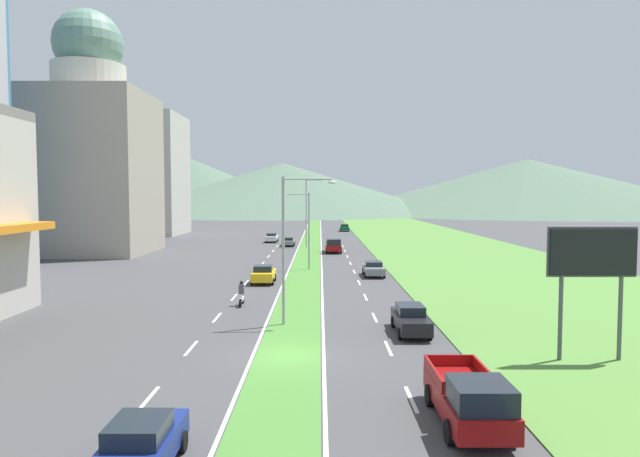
{
  "coord_description": "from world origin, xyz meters",
  "views": [
    {
      "loc": [
        1.57,
        -26.62,
        7.89
      ],
      "look_at": [
        1.36,
        34.52,
        4.23
      ],
      "focal_mm": 31.02,
      "sensor_mm": 36.0,
      "label": 1
    }
  ],
  "objects_px": {
    "street_lamp_far": "(310,209)",
    "street_lamp_near": "(292,239)",
    "car_4": "(274,237)",
    "car_7": "(143,445)",
    "car_3": "(266,274)",
    "car_6": "(375,269)",
    "car_2": "(346,228)",
    "car_5": "(290,241)",
    "street_lamp_mid": "(308,225)",
    "car_1": "(413,319)",
    "billboard_roadside": "(595,261)",
    "pickup_truck_0": "(335,246)",
    "pickup_truck_1": "(472,399)",
    "motorcycle_rider": "(244,295)"
  },
  "relations": [
    {
      "from": "car_7",
      "to": "street_lamp_far",
      "type": "bearing_deg",
      "value": -2.76
    },
    {
      "from": "street_lamp_near",
      "to": "billboard_roadside",
      "type": "xyz_separation_m",
      "value": [
        14.66,
        -7.36,
        -0.43
      ]
    },
    {
      "from": "billboard_roadside",
      "to": "car_3",
      "type": "xyz_separation_m",
      "value": [
        -17.92,
        23.57,
        -4.01
      ]
    },
    {
      "from": "car_5",
      "to": "pickup_truck_1",
      "type": "distance_m",
      "value": 68.36
    },
    {
      "from": "car_2",
      "to": "car_4",
      "type": "distance_m",
      "value": 31.66
    },
    {
      "from": "street_lamp_far",
      "to": "pickup_truck_0",
      "type": "bearing_deg",
      "value": -64.55
    },
    {
      "from": "street_lamp_mid",
      "to": "car_2",
      "type": "relative_size",
      "value": 1.85
    },
    {
      "from": "pickup_truck_1",
      "to": "car_3",
      "type": "bearing_deg",
      "value": -161.89
    },
    {
      "from": "car_4",
      "to": "car_5",
      "type": "bearing_deg",
      "value": -155.92
    },
    {
      "from": "car_1",
      "to": "car_6",
      "type": "xyz_separation_m",
      "value": [
        0.04,
        22.39,
        -0.07
      ]
    },
    {
      "from": "street_lamp_far",
      "to": "street_lamp_near",
      "type": "bearing_deg",
      "value": -90.03
    },
    {
      "from": "car_1",
      "to": "car_6",
      "type": "distance_m",
      "value": 22.39
    },
    {
      "from": "car_3",
      "to": "car_4",
      "type": "height_order",
      "value": "car_3"
    },
    {
      "from": "car_1",
      "to": "car_4",
      "type": "xyz_separation_m",
      "value": [
        -13.36,
        61.9,
        -0.02
      ]
    },
    {
      "from": "billboard_roadside",
      "to": "pickup_truck_1",
      "type": "height_order",
      "value": "billboard_roadside"
    },
    {
      "from": "street_lamp_near",
      "to": "car_2",
      "type": "relative_size",
      "value": 2.05
    },
    {
      "from": "car_1",
      "to": "pickup_truck_0",
      "type": "distance_m",
      "value": 44.69
    },
    {
      "from": "billboard_roadside",
      "to": "car_6",
      "type": "height_order",
      "value": "billboard_roadside"
    },
    {
      "from": "car_4",
      "to": "motorcycle_rider",
      "type": "relative_size",
      "value": 2.39
    },
    {
      "from": "street_lamp_near",
      "to": "pickup_truck_0",
      "type": "xyz_separation_m",
      "value": [
        3.71,
        42.62,
        -4.26
      ]
    },
    {
      "from": "car_2",
      "to": "car_7",
      "type": "xyz_separation_m",
      "value": [
        -10.53,
        -106.5,
        0.01
      ]
    },
    {
      "from": "car_6",
      "to": "pickup_truck_0",
      "type": "distance_m",
      "value": 22.43
    },
    {
      "from": "street_lamp_mid",
      "to": "car_4",
      "type": "height_order",
      "value": "street_lamp_mid"
    },
    {
      "from": "car_3",
      "to": "car_7",
      "type": "height_order",
      "value": "car_3"
    },
    {
      "from": "street_lamp_mid",
      "to": "pickup_truck_0",
      "type": "xyz_separation_m",
      "value": [
        3.39,
        17.49,
        -3.76
      ]
    },
    {
      "from": "street_lamp_far",
      "to": "car_5",
      "type": "relative_size",
      "value": 2.29
    },
    {
      "from": "car_7",
      "to": "car_6",
      "type": "bearing_deg",
      "value": -15.07
    },
    {
      "from": "car_6",
      "to": "street_lamp_near",
      "type": "bearing_deg",
      "value": -19.07
    },
    {
      "from": "pickup_truck_0",
      "to": "motorcycle_rider",
      "type": "distance_m",
      "value": 37.39
    },
    {
      "from": "car_4",
      "to": "car_7",
      "type": "relative_size",
      "value": 1.16
    },
    {
      "from": "pickup_truck_0",
      "to": "pickup_truck_1",
      "type": "relative_size",
      "value": 1.0
    },
    {
      "from": "car_6",
      "to": "motorcycle_rider",
      "type": "relative_size",
      "value": 2.13
    },
    {
      "from": "car_1",
      "to": "car_5",
      "type": "xyz_separation_m",
      "value": [
        -10.14,
        54.7,
        -0.1
      ]
    },
    {
      "from": "car_3",
      "to": "car_6",
      "type": "height_order",
      "value": "car_3"
    },
    {
      "from": "car_6",
      "to": "pickup_truck_1",
      "type": "xyz_separation_m",
      "value": [
        -0.16,
        -35.31,
        0.24
      ]
    },
    {
      "from": "street_lamp_mid",
      "to": "car_3",
      "type": "xyz_separation_m",
      "value": [
        -3.57,
        -8.92,
        -3.93
      ]
    },
    {
      "from": "street_lamp_mid",
      "to": "car_6",
      "type": "height_order",
      "value": "street_lamp_mid"
    },
    {
      "from": "pickup_truck_0",
      "to": "pickup_truck_1",
      "type": "bearing_deg",
      "value": 3.19
    },
    {
      "from": "car_5",
      "to": "car_4",
      "type": "bearing_deg",
      "value": 24.08
    },
    {
      "from": "car_4",
      "to": "pickup_truck_1",
      "type": "height_order",
      "value": "pickup_truck_1"
    },
    {
      "from": "car_3",
      "to": "car_5",
      "type": "relative_size",
      "value": 0.9
    },
    {
      "from": "street_lamp_mid",
      "to": "billboard_roadside",
      "type": "distance_m",
      "value": 35.52
    },
    {
      "from": "street_lamp_mid",
      "to": "car_1",
      "type": "relative_size",
      "value": 1.77
    },
    {
      "from": "car_6",
      "to": "car_7",
      "type": "height_order",
      "value": "car_7"
    },
    {
      "from": "car_3",
      "to": "motorcycle_rider",
      "type": "bearing_deg",
      "value": 176.99
    },
    {
      "from": "car_5",
      "to": "car_7",
      "type": "bearing_deg",
      "value": 179.88
    },
    {
      "from": "street_lamp_mid",
      "to": "car_2",
      "type": "distance_m",
      "value": 63.92
    },
    {
      "from": "street_lamp_far",
      "to": "car_4",
      "type": "height_order",
      "value": "street_lamp_far"
    },
    {
      "from": "street_lamp_far",
      "to": "billboard_roadside",
      "type": "distance_m",
      "value": 59.56
    },
    {
      "from": "car_3",
      "to": "pickup_truck_1",
      "type": "xyz_separation_m",
      "value": [
        10.16,
        -31.07,
        0.17
      ]
    }
  ]
}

